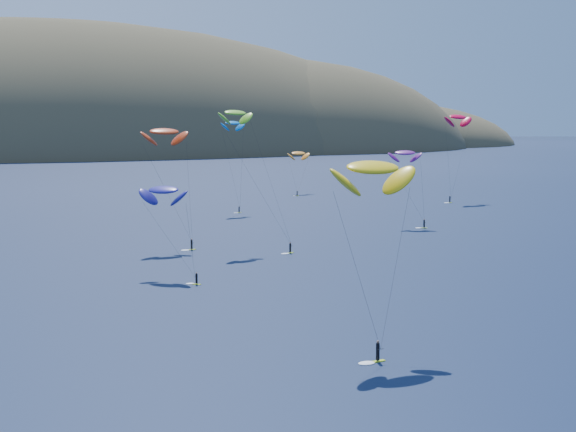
{
  "coord_description": "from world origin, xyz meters",
  "views": [
    {
      "loc": [
        -50.58,
        -36.69,
        24.71
      ],
      "look_at": [
        -1.99,
        80.0,
        9.0
      ],
      "focal_mm": 50.0,
      "sensor_mm": 36.0,
      "label": 1
    }
  ],
  "objects": [
    {
      "name": "kitesurfer_11",
      "position": [
        52.71,
        202.5,
        12.89
      ],
      "size": [
        9.31,
        12.21,
        15.05
      ],
      "rotation": [
        0.0,
        0.0,
        0.12
      ],
      "color": "#AFD317",
      "rests_on": "ground"
    },
    {
      "name": "kitesurfer_3",
      "position": [
        -1.3,
        107.43,
        25.34
      ],
      "size": [
        11.19,
        14.65,
        27.48
      ],
      "rotation": [
        0.0,
        0.0,
        0.31
      ],
      "color": "#AFD317",
      "rests_on": "ground"
    },
    {
      "name": "kitesurfer_6",
      "position": [
        44.11,
        121.45,
        16.48
      ],
      "size": [
        7.94,
        10.1,
        18.56
      ],
      "rotation": [
        0.0,
        0.0,
        -0.41
      ],
      "color": "#AFD317",
      "rests_on": "ground"
    },
    {
      "name": "kitesurfer_8",
      "position": [
        86.6,
        162.9,
        24.6
      ],
      "size": [
        11.79,
        9.02,
        27.38
      ],
      "rotation": [
        0.0,
        0.0,
        0.2
      ],
      "color": "#AFD317",
      "rests_on": "ground"
    },
    {
      "name": "kitesurfer_10",
      "position": [
        -20.68,
        85.72,
        13.34
      ],
      "size": [
        8.29,
        14.55,
        15.61
      ],
      "rotation": [
        0.0,
        0.0,
        -0.8
      ],
      "color": "#AFD317",
      "rests_on": "ground"
    },
    {
      "name": "kitesurfer_2",
      "position": [
        -9.4,
        38.65,
        19.29
      ],
      "size": [
        10.2,
        9.12,
        22.07
      ],
      "rotation": [
        0.0,
        0.0,
        0.09
      ],
      "color": "#AFD317",
      "rests_on": "ground"
    },
    {
      "name": "kitesurfer_9",
      "position": [
        -13.45,
        113.77,
        21.84
      ],
      "size": [
        9.23,
        10.25,
        24.37
      ],
      "rotation": [
        0.0,
        0.0,
        0.1
      ],
      "color": "#AFD317",
      "rests_on": "ground"
    },
    {
      "name": "kitesurfer_4",
      "position": [
        16.61,
        162.12,
        23.02
      ],
      "size": [
        7.59,
        7.01,
        25.03
      ],
      "rotation": [
        0.0,
        0.0,
        0.3
      ],
      "color": "#AFD317",
      "rests_on": "ground"
    },
    {
      "name": "island",
      "position": [
        39.4,
        562.36,
        -10.74
      ],
      "size": [
        730.0,
        300.0,
        210.0
      ],
      "color": "#3D3526",
      "rests_on": "ground"
    }
  ]
}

